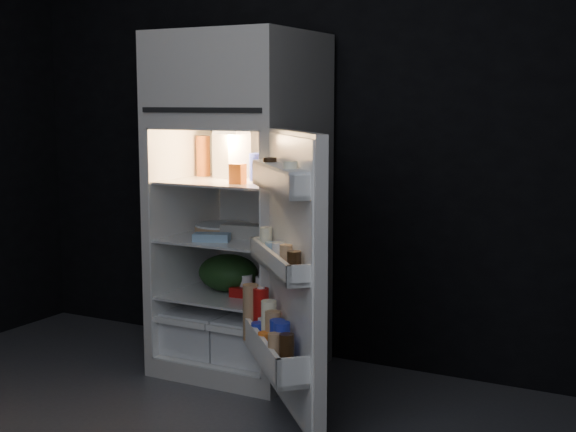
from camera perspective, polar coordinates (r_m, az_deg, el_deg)
The scene contains 16 objects.
wall_back at distance 4.39m, azimuth 2.96°, elevation 7.08°, with size 4.00×0.00×2.70m, color black.
refrigerator at distance 4.24m, azimuth -3.31°, elevation 1.69°, with size 0.76×0.71×1.78m.
fridge_door at distance 3.42m, azimuth -0.01°, elevation -4.53°, with size 0.63×0.66×1.22m.
milk_jug at distance 4.28m, azimuth -4.04°, elevation 4.31°, with size 0.15×0.15×0.24m, color white.
mayo_jar at distance 4.13m, azimuth -2.01°, elevation 3.50°, with size 0.11×0.11×0.14m, color #1F2DA9.
jam_jar at distance 4.15m, azimuth -1.15°, elevation 3.45°, with size 0.09×0.09×0.13m, color black.
amber_bottle at distance 4.41m, azimuth -6.04°, elevation 4.27°, with size 0.08×0.08×0.22m, color #C15D1E.
small_carton at distance 3.97m, azimuth -3.60°, elevation 3.01°, with size 0.07×0.05×0.10m, color orange.
egg_carton at distance 4.17m, azimuth -2.81°, elevation -1.10°, with size 0.28×0.11×0.07m, color gray.
pie at distance 4.34m, azimuth -4.59°, elevation -0.95°, with size 0.31×0.31×0.04m, color tan.
flat_package at distance 4.10m, azimuth -5.45°, elevation -1.51°, with size 0.18×0.09×0.04m, color #82A9C9.
wrapped_pkg at distance 4.27m, azimuth -0.88°, elevation -1.01°, with size 0.12×0.10×0.05m, color #F7F2CA.
produce_bag at distance 4.30m, azimuth -4.26°, elevation -4.05°, with size 0.33×0.28×0.20m, color #193815.
yogurt_tray at distance 4.18m, azimuth -2.31°, elevation -5.41°, with size 0.25×0.13×0.05m, color #A0100D.
small_can_red at distance 4.35m, azimuth -0.93°, elevation -4.60°, with size 0.06×0.06×0.09m, color #A0100D.
small_can_silver at distance 4.31m, azimuth 0.81°, elevation -4.72°, with size 0.07×0.07×0.09m, color silver.
Camera 1 is at (1.88, -2.27, 1.43)m, focal length 50.00 mm.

